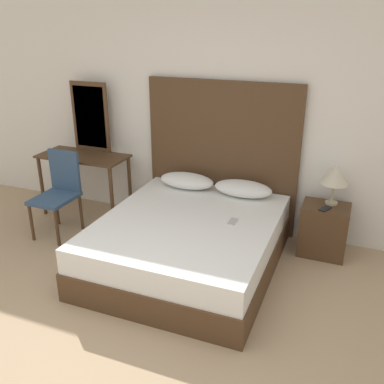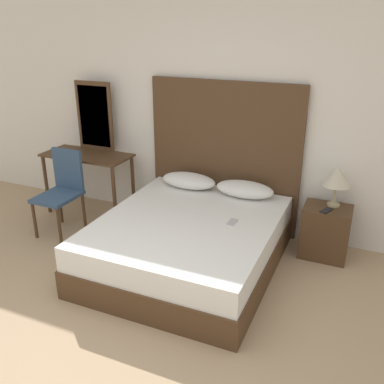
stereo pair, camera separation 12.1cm
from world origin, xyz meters
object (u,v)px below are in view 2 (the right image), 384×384
at_px(phone_on_nightstand, 326,210).
at_px(phone_on_bed, 232,222).
at_px(nightstand, 325,232).
at_px(vanity_desk, 88,164).
at_px(table_lamp, 337,177).
at_px(bed, 188,243).
at_px(chair, 62,187).

bearing_deg(phone_on_nightstand, phone_on_bed, -145.31).
height_order(phone_on_bed, nightstand, nightstand).
relative_size(phone_on_nightstand, vanity_desk, 0.15).
xyz_separation_m(phone_on_bed, nightstand, (0.80, 0.64, -0.24)).
distance_m(table_lamp, vanity_desk, 2.92).
bearing_deg(phone_on_bed, phone_on_nightstand, 34.69).
distance_m(bed, table_lamp, 1.62).
distance_m(vanity_desk, chair, 0.53).
distance_m(table_lamp, phone_on_nightstand, 0.35).
relative_size(bed, nightstand, 3.55).
distance_m(phone_on_bed, chair, 2.06).
relative_size(bed, phone_on_bed, 12.86).
distance_m(nightstand, chair, 2.93).
bearing_deg(nightstand, phone_on_nightstand, -94.61).
bearing_deg(phone_on_nightstand, vanity_desk, 179.68).
distance_m(phone_on_bed, table_lamp, 1.15).
relative_size(bed, vanity_desk, 1.80).
distance_m(table_lamp, chair, 2.99).
xyz_separation_m(table_lamp, phone_on_nightstand, (-0.05, -0.16, -0.30)).
bearing_deg(chair, phone_on_nightstand, 9.83).
xyz_separation_m(bed, phone_on_nightstand, (1.21, 0.66, 0.30)).
height_order(nightstand, table_lamp, table_lamp).
height_order(nightstand, chair, chair).
xyz_separation_m(phone_on_bed, vanity_desk, (-2.07, 0.57, 0.13)).
bearing_deg(vanity_desk, bed, -22.12).
distance_m(phone_on_nightstand, chair, 2.90).
bearing_deg(table_lamp, phone_on_bed, -139.63).
bearing_deg(nightstand, vanity_desk, -178.49).
relative_size(table_lamp, vanity_desk, 0.38).
relative_size(nightstand, table_lamp, 1.33).
height_order(table_lamp, chair, table_lamp).
xyz_separation_m(bed, table_lamp, (1.25, 0.82, 0.60)).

